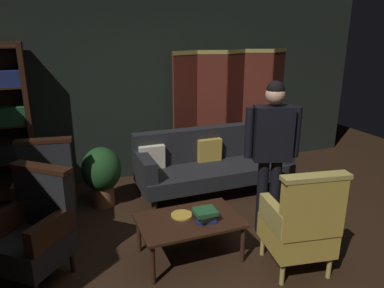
# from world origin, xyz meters

# --- Properties ---
(ground_plane) EXTENTS (10.00, 10.00, 0.00)m
(ground_plane) POSITION_xyz_m (0.00, 0.00, 0.00)
(ground_plane) COLOR black
(back_wall) EXTENTS (7.20, 0.10, 2.80)m
(back_wall) POSITION_xyz_m (0.00, 2.45, 1.40)
(back_wall) COLOR black
(back_wall) RESTS_ON ground_plane
(folding_screen) EXTENTS (2.12, 0.32, 1.90)m
(folding_screen) POSITION_xyz_m (1.30, 2.27, 0.99)
(folding_screen) COLOR #5B2319
(folding_screen) RESTS_ON ground_plane
(velvet_couch) EXTENTS (2.12, 0.78, 0.88)m
(velvet_couch) POSITION_xyz_m (0.55, 1.45, 0.45)
(velvet_couch) COLOR black
(velvet_couch) RESTS_ON ground_plane
(coffee_table) EXTENTS (1.00, 0.64, 0.42)m
(coffee_table) POSITION_xyz_m (-0.30, 0.10, 0.37)
(coffee_table) COLOR black
(coffee_table) RESTS_ON ground_plane
(armchair_gilt_accent) EXTENTS (0.67, 0.66, 1.04)m
(armchair_gilt_accent) POSITION_xyz_m (0.58, -0.47, 0.49)
(armchair_gilt_accent) COLOR tan
(armchair_gilt_accent) RESTS_ON ground_plane
(armchair_wing_left) EXTENTS (0.66, 0.65, 1.04)m
(armchair_wing_left) POSITION_xyz_m (-1.59, 1.13, 0.49)
(armchair_wing_left) COLOR black
(armchair_wing_left) RESTS_ON ground_plane
(armchair_wing_right) EXTENTS (0.82, 0.81, 1.04)m
(armchair_wing_right) POSITION_xyz_m (-1.69, 0.30, 0.49)
(armchair_wing_right) COLOR black
(armchair_wing_right) RESTS_ON ground_plane
(standing_figure) EXTENTS (0.57, 0.32, 1.70)m
(standing_figure) POSITION_xyz_m (0.69, 0.25, 1.03)
(standing_figure) COLOR black
(standing_figure) RESTS_ON ground_plane
(potted_plant) EXTENTS (0.49, 0.49, 0.79)m
(potted_plant) POSITION_xyz_m (-0.94, 1.55, 0.45)
(potted_plant) COLOR brown
(potted_plant) RESTS_ON ground_plane
(book_navy_cloth) EXTENTS (0.22, 0.22, 0.03)m
(book_navy_cloth) POSITION_xyz_m (-0.16, 0.03, 0.43)
(book_navy_cloth) COLOR navy
(book_navy_cloth) RESTS_ON coffee_table
(book_black_cloth) EXTENTS (0.22, 0.22, 0.04)m
(book_black_cloth) POSITION_xyz_m (-0.16, 0.03, 0.47)
(book_black_cloth) COLOR black
(book_black_cloth) RESTS_ON book_navy_cloth
(book_green_cloth) EXTENTS (0.22, 0.20, 0.04)m
(book_green_cloth) POSITION_xyz_m (-0.16, 0.03, 0.51)
(book_green_cloth) COLOR #1E4C28
(book_green_cloth) RESTS_ON book_black_cloth
(brass_tray) EXTENTS (0.22, 0.22, 0.02)m
(brass_tray) POSITION_xyz_m (-0.35, 0.19, 0.43)
(brass_tray) COLOR gold
(brass_tray) RESTS_ON coffee_table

